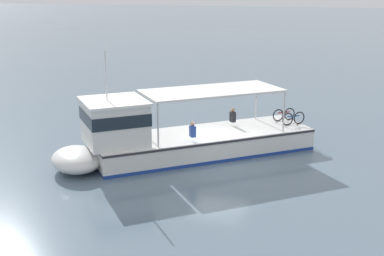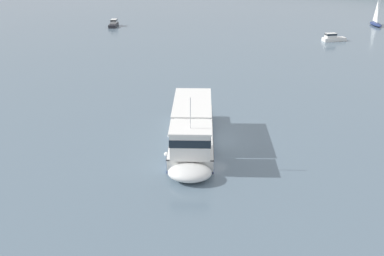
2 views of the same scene
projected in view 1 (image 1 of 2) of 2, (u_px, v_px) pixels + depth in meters
ground_plane at (220, 161)px, 23.99m from camera, size 400.00×400.00×0.00m
ferry_main at (172, 138)px, 24.19m from camera, size 10.97×11.37×5.32m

